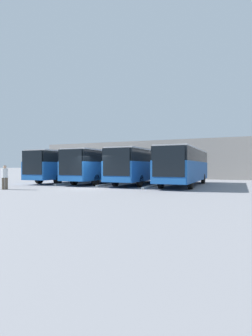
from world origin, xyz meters
The scene contains 10 objects.
ground_plane centered at (0.00, 0.00, 0.00)m, with size 600.00×600.00×0.00m, color gray.
bus_0 centered at (-6.13, -5.45, 1.78)m, with size 2.59×11.21×3.18m.
curb_divider_0 centered at (-4.09, -3.80, 0.07)m, with size 0.24×6.54×0.15m, color #B2B2AD.
bus_1 centered at (-2.04, -5.87, 1.78)m, with size 2.59×11.21×3.18m.
curb_divider_1 centered at (0.00, -4.21, 0.07)m, with size 0.24×6.54×0.15m, color #B2B2AD.
bus_2 centered at (2.04, -5.76, 1.78)m, with size 2.59×11.21×3.18m.
curb_divider_2 centered at (4.09, -4.10, 0.07)m, with size 0.24×6.54×0.15m, color #B2B2AD.
bus_3 centered at (6.13, -5.81, 1.78)m, with size 2.59×11.21×3.18m.
pedestrian centered at (4.91, 3.62, 0.94)m, with size 0.54×0.54×1.75m.
station_building centered at (0.00, -24.82, 2.69)m, with size 38.28×16.84×5.34m.
Camera 1 is at (-10.74, 17.22, 1.64)m, focal length 28.00 mm.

